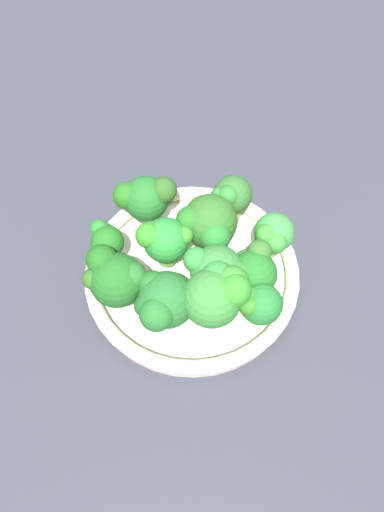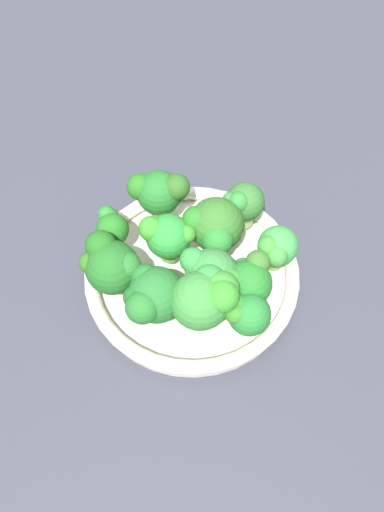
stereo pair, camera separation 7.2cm
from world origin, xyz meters
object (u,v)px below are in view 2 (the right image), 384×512
object	(u,v)px
broccoli_floret_3	(247,281)
broccoli_floret_6	(111,265)
broccoli_floret_10	(153,295)
broccoli_floret_8	(215,227)
broccoli_floret_2	(207,297)
broccoli_floret_4	(161,191)
broccoli_floret_5	(112,226)
broccoli_floret_11	(277,248)
bowl	(192,275)
broccoli_floret_0	(243,203)
broccoli_floret_9	(167,235)
broccoli_floret_1	(246,314)
broccoli_floret_7	(209,274)

from	to	relation	value
broccoli_floret_3	broccoli_floret_6	xyz separation A→B (cm)	(-15.56, 2.08, 0.87)
broccoli_floret_10	broccoli_floret_8	bearing A→B (deg)	50.83
broccoli_floret_2	broccoli_floret_10	size ratio (longest dim) A/B	1.17
broccoli_floret_4	broccoli_floret_5	xyz separation A→B (cm)	(-5.97, -4.83, -0.51)
broccoli_floret_4	broccoli_floret_11	distance (cm)	16.43
bowl	broccoli_floret_11	size ratio (longest dim) A/B	4.00
broccoli_floret_2	broccoli_floret_5	size ratio (longest dim) A/B	1.53
broccoli_floret_0	broccoli_floret_9	xyz separation A→B (cm)	(-9.53, -4.93, 0.48)
broccoli_floret_9	broccoli_floret_10	distance (cm)	8.07
bowl	broccoli_floret_11	xyz separation A→B (cm)	(9.97, 0.03, 5.86)
broccoli_floret_1	broccoli_floret_10	size ratio (longest dim) A/B	0.82
broccoli_floret_6	broccoli_floret_11	world-z (taller)	broccoli_floret_6
broccoli_floret_7	broccoli_floret_10	xyz separation A→B (cm)	(-6.47, -2.62, -0.03)
broccoli_floret_2	broccoli_floret_5	distance (cm)	15.85
broccoli_floret_3	broccoli_floret_5	xyz separation A→B (cm)	(-15.87, 8.34, -0.36)
broccoli_floret_1	broccoli_floret_2	distance (cm)	4.83
broccoli_floret_2	broccoli_floret_5	bearing A→B (deg)	134.84
broccoli_floret_2	broccoli_floret_10	world-z (taller)	broccoli_floret_2
bowl	broccoli_floret_3	size ratio (longest dim) A/B	4.15
bowl	broccoli_floret_5	xyz separation A→B (cm)	(-9.66, 4.33, 4.96)
broccoli_floret_3	broccoli_floret_1	bearing A→B (deg)	-96.02
broccoli_floret_7	broccoli_floret_11	size ratio (longest dim) A/B	1.08
broccoli_floret_7	broccoli_floret_11	distance (cm)	8.74
broccoli_floret_3	broccoli_floret_8	size ratio (longest dim) A/B	0.84
bowl	broccoli_floret_0	world-z (taller)	broccoli_floret_0
bowl	broccoli_floret_4	distance (cm)	11.29
broccoli_floret_9	broccoli_floret_10	xyz separation A→B (cm)	(-1.64, -7.90, -0.28)
broccoli_floret_3	broccoli_floret_0	bearing A→B (deg)	88.20
bowl	broccoli_floret_7	bearing A→B (deg)	-59.93
broccoli_floret_1	broccoli_floret_7	distance (cm)	6.36
broccoli_floret_10	broccoli_floret_11	bearing A→B (deg)	21.96
broccoli_floret_0	broccoli_floret_11	size ratio (longest dim) A/B	1.00
broccoli_floret_7	broccoli_floret_9	xyz separation A→B (cm)	(-4.83, 5.27, 0.26)
broccoli_floret_9	broccoli_floret_8	bearing A→B (deg)	11.90
broccoli_floret_0	broccoli_floret_10	bearing A→B (deg)	-131.06
broccoli_floret_9	broccoli_floret_5	bearing A→B (deg)	161.20
broccoli_floret_6	broccoli_floret_11	size ratio (longest dim) A/B	1.16
bowl	broccoli_floret_11	bearing A→B (deg)	0.19
broccoli_floret_6	broccoli_floret_8	size ratio (longest dim) A/B	1.00
broccoli_floret_0	broccoli_floret_9	size ratio (longest dim) A/B	0.93
broccoli_floret_5	broccoli_floret_11	size ratio (longest dim) A/B	0.84
broccoli_floret_7	broccoli_floret_1	bearing A→B (deg)	-51.97
broccoli_floret_6	broccoli_floret_2	bearing A→B (deg)	-24.40
broccoli_floret_1	broccoli_floret_3	size ratio (longest dim) A/B	0.93
broccoli_floret_2	broccoli_floret_11	size ratio (longest dim) A/B	1.28
broccoli_floret_4	broccoli_floret_6	distance (cm)	12.47
broccoli_floret_8	broccoli_floret_9	xyz separation A→B (cm)	(-5.78, -1.22, 0.26)
broccoli_floret_11	broccoli_floret_4	bearing A→B (deg)	146.27
broccoli_floret_6	broccoli_floret_0	bearing A→B (deg)	29.28
broccoli_floret_2	broccoli_floret_4	xyz separation A→B (cm)	(-5.13, 15.99, -1.42)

